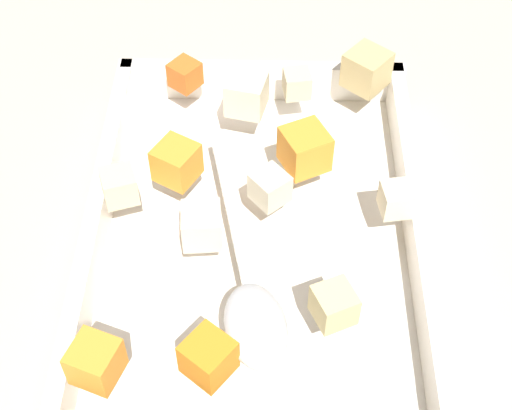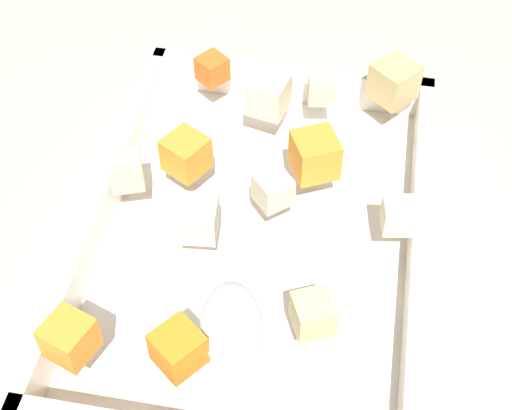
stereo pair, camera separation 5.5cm
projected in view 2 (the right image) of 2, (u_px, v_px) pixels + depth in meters
ground_plane at (256, 266)px, 0.59m from camera, size 4.00×4.00×0.00m
baking_dish at (256, 244)px, 0.59m from camera, size 0.36×0.26×0.05m
carrot_chunk_mid_right at (186, 154)px, 0.58m from camera, size 0.04×0.04×0.03m
carrot_chunk_back_center at (212, 69)px, 0.66m from camera, size 0.03×0.03×0.02m
carrot_chunk_mid_left at (178, 349)px, 0.47m from camera, size 0.04×0.04×0.03m
carrot_chunk_corner_nw at (69, 338)px, 0.48m from camera, size 0.04×0.04×0.03m
carrot_chunk_front_center at (315, 155)px, 0.58m from camera, size 0.04×0.04×0.03m
potato_chunk_far_left at (394, 82)px, 0.64m from camera, size 0.05×0.05×0.03m
potato_chunk_near_spoon at (321, 89)px, 0.64m from camera, size 0.03×0.03×0.02m
potato_chunk_corner_sw at (398, 216)px, 0.55m from camera, size 0.03×0.03×0.02m
potato_chunk_near_left at (126, 171)px, 0.57m from camera, size 0.03×0.03×0.02m
potato_chunk_rim_edge at (268, 94)px, 0.63m from camera, size 0.04×0.04×0.03m
potato_chunk_heap_top at (313, 314)px, 0.49m from camera, size 0.03×0.03×0.03m
parsnip_chunk_near_right at (273, 189)px, 0.56m from camera, size 0.03×0.03×0.02m
parsnip_chunk_corner_ne at (198, 219)px, 0.54m from camera, size 0.03×0.03×0.03m
serving_spoon at (236, 308)px, 0.50m from camera, size 0.22×0.07×0.02m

